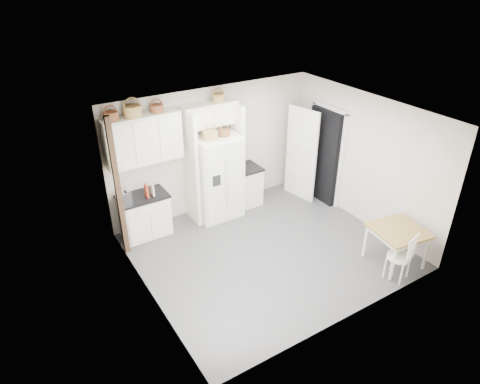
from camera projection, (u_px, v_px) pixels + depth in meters
floor at (267, 251)px, 7.90m from camera, size 4.50×4.50×0.00m
ceiling at (272, 115)px, 6.65m from camera, size 4.50×4.50×0.00m
wall_back at (213, 150)px, 8.77m from camera, size 4.50×0.00×4.50m
wall_left at (144, 227)px, 6.24m from camera, size 0.00×4.00×4.00m
wall_right at (364, 160)px, 8.32m from camera, size 0.00×4.00×4.00m
refrigerator at (216, 177)px, 8.61m from camera, size 0.91×0.73×1.76m
base_cab_left at (145, 216)px, 8.19m from camera, size 0.88×0.56×0.82m
base_cab_right at (247, 186)px, 9.27m from camera, size 0.47×0.56×0.83m
dining_table at (395, 246)px, 7.44m from camera, size 0.95×0.95×0.70m
windsor_chair at (399, 257)px, 7.05m from camera, size 0.51×0.48×0.86m
counter_left at (142, 197)px, 7.99m from camera, size 0.92×0.60×0.04m
counter_right at (248, 168)px, 9.07m from camera, size 0.51×0.60×0.04m
toaster at (124, 196)px, 7.78m from camera, size 0.27×0.20×0.17m
cookbook_red at (146, 191)px, 7.89m from camera, size 0.05×0.16×0.24m
cookbook_cream at (152, 190)px, 7.95m from camera, size 0.03×0.15×0.22m
basket_upper_a at (111, 116)px, 7.17m from camera, size 0.26×0.26×0.15m
basket_upper_b at (133, 111)px, 7.34m from camera, size 0.32×0.32×0.19m
basket_upper_c at (157, 108)px, 7.55m from camera, size 0.24×0.24×0.14m
basket_bridge_b at (218, 98)px, 8.13m from camera, size 0.25×0.25×0.14m
basket_fridge_a at (210, 135)px, 8.00m from camera, size 0.29×0.29×0.16m
basket_fridge_b at (224, 133)px, 8.15m from camera, size 0.22×0.22×0.12m
upper_cabinet at (143, 139)px, 7.66m from camera, size 1.40×0.34×0.90m
bridge_cabinet at (209, 114)px, 8.17m from camera, size 1.12×0.34×0.45m
fridge_panel_left at (191, 169)px, 8.31m from camera, size 0.08×0.60×2.30m
fridge_panel_right at (236, 158)px, 8.78m from camera, size 0.08×0.60×2.30m
trim_post at (118, 189)px, 7.27m from camera, size 0.09×0.09×2.60m
doorway_void at (324, 156)px, 9.16m from camera, size 0.18×0.85×2.05m
door_slab at (301, 154)px, 9.24m from camera, size 0.21×0.79×2.05m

